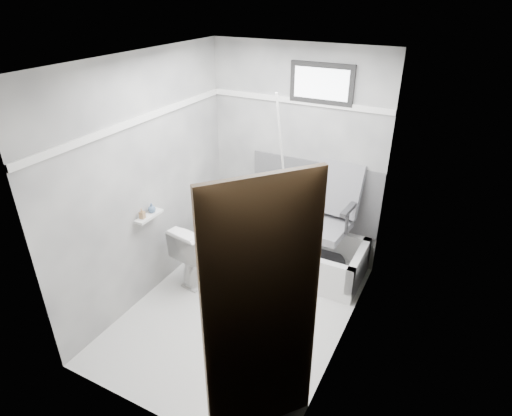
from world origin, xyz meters
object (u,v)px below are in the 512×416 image
Objects in this scene: office_chair at (320,220)px; soap_bottle_a at (142,213)px; toilet at (204,251)px; soap_bottle_b at (152,208)px; bathtub at (296,253)px; door at (278,365)px.

office_chair reaches higher than soap_bottle_a.
office_chair is 1.29m from toilet.
office_chair is 1.74m from soap_bottle_b.
bathtub is 14.30× the size of soap_bottle_a.
door reaches higher than toilet.
door is 20.62× the size of soap_bottle_b.
bathtub is at bearing 44.32° from soap_bottle_a.
soap_bottle_b is (-0.32, -0.37, 0.62)m from toilet.
door is at bearing -29.66° from soap_bottle_a.
soap_bottle_a is at bearing 150.34° from door.
bathtub is 2.47m from door.
soap_bottle_a is at bearing -136.02° from office_chair.
toilet is (-0.82, -0.61, 0.13)m from bathtub.
soap_bottle_b is (-1.14, -0.98, 0.75)m from bathtub.
toilet is 0.86m from soap_bottle_a.
toilet reaches higher than bathtub.
soap_bottle_a is (-1.40, -1.14, 0.28)m from office_chair.
office_chair reaches higher than soap_bottle_b.
toilet is at bearing 48.84° from soap_bottle_b.
soap_bottle_b is at bearing -139.50° from bathtub.
soap_bottle_a is 0.14m from soap_bottle_b.
office_chair is 11.75× the size of soap_bottle_b.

